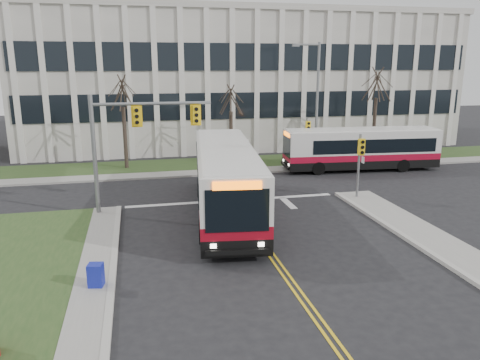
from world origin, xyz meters
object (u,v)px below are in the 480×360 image
(bus_main, at_px, (226,181))
(newspaper_box_blue, at_px, (96,277))
(bus_cross, at_px, (361,150))
(streetlight, at_px, (315,98))
(directory_sign, at_px, (239,150))

(bus_main, bearing_deg, newspaper_box_blue, -122.21)
(bus_main, height_order, bus_cross, bus_main)
(bus_cross, bearing_deg, streetlight, -123.08)
(newspaper_box_blue, bearing_deg, streetlight, 61.39)
(directory_sign, distance_m, bus_cross, 9.11)
(directory_sign, bearing_deg, newspaper_box_blue, -116.14)
(streetlight, bearing_deg, newspaper_box_blue, -130.04)
(directory_sign, relative_size, bus_cross, 0.18)
(streetlight, distance_m, directory_sign, 6.96)
(bus_main, distance_m, bus_cross, 14.20)
(directory_sign, relative_size, bus_main, 0.15)
(directory_sign, relative_size, newspaper_box_blue, 2.11)
(directory_sign, bearing_deg, bus_main, -105.87)
(bus_main, xyz_separation_m, bus_cross, (11.69, 8.06, -0.25))
(bus_main, bearing_deg, directory_sign, 81.06)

